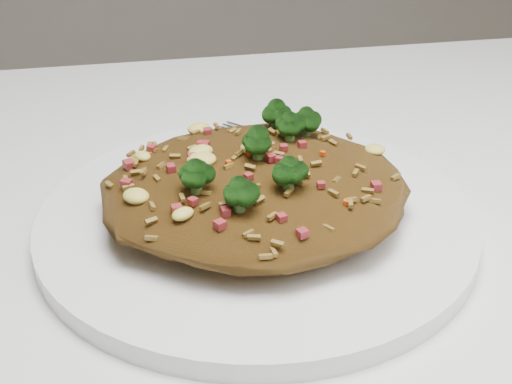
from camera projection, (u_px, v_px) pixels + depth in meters
dining_table at (189, 377)px, 0.49m from camera, size 1.20×0.80×0.75m
plate at (256, 220)px, 0.49m from camera, size 0.30×0.30×0.01m
fried_rice at (256, 178)px, 0.47m from camera, size 0.20×0.19×0.06m
fork at (312, 152)px, 0.56m from camera, size 0.13×0.12×0.00m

